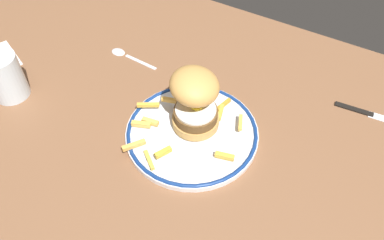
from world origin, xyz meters
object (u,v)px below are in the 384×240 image
Objects in this scene: burger at (195,99)px; dinner_plate at (192,132)px; knife at (371,114)px; water_glass at (6,79)px; spoon at (123,53)px.

dinner_plate is at bearing -69.97° from burger.
burger is (-0.96, 2.64, 6.74)cm from dinner_plate.
burger reaches higher than dinner_plate.
dinner_plate is 1.46× the size of knife.
water_glass reaches higher than knife.
spoon is at bearing 153.88° from dinner_plate.
knife is (69.74, 33.41, -4.21)cm from water_glass.
water_glass is 26.72cm from spoon.
knife is at bearing 34.34° from burger.
dinner_plate is 7.30cm from burger.
burger is at bearing 110.03° from dinner_plate.
dinner_plate is 41.31cm from water_glass.
knife is at bearing 10.18° from spoon.
dinner_plate is at bearing -26.12° from spoon.
dinner_plate reaches higher than spoon.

